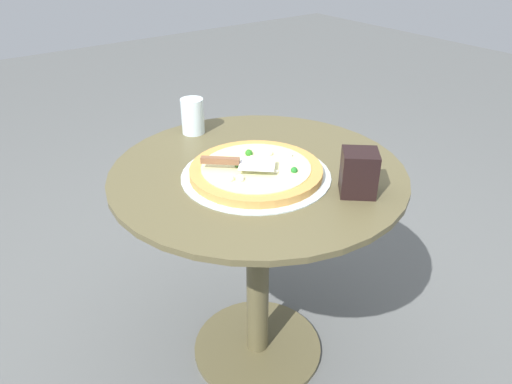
{
  "coord_description": "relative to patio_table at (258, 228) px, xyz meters",
  "views": [
    {
      "loc": [
        -0.78,
        -1.02,
        1.42
      ],
      "look_at": [
        -0.03,
        -0.03,
        0.7
      ],
      "focal_mm": 34.02,
      "sensor_mm": 36.0,
      "label": 1
    }
  ],
  "objects": [
    {
      "name": "pizza_server",
      "position": [
        -0.08,
        -0.01,
        0.27
      ],
      "size": [
        0.19,
        0.18,
        0.02
      ],
      "color": "silver",
      "rests_on": "pizza_on_tray"
    },
    {
      "name": "drinking_cup",
      "position": [
        -0.01,
        0.35,
        0.27
      ],
      "size": [
        0.08,
        0.08,
        0.12
      ],
      "primitive_type": "cylinder",
      "color": "white",
      "rests_on": "patio_table"
    },
    {
      "name": "pizza_on_tray",
      "position": [
        -0.03,
        -0.03,
        0.23
      ],
      "size": [
        0.43,
        0.43,
        0.05
      ],
      "color": "silver",
      "rests_on": "patio_table"
    },
    {
      "name": "ground_plane",
      "position": [
        0.0,
        0.0,
        -0.55
      ],
      "size": [
        10.0,
        10.0,
        0.0
      ],
      "primitive_type": "plane",
      "color": "#5A5C5B"
    },
    {
      "name": "napkin_dispenser",
      "position": [
        0.13,
        -0.27,
        0.27
      ],
      "size": [
        0.13,
        0.13,
        0.12
      ],
      "primitive_type": "cube",
      "rotation": [
        0.0,
        0.0,
        5.56
      ],
      "color": "black",
      "rests_on": "patio_table"
    },
    {
      "name": "patio_table",
      "position": [
        0.0,
        0.0,
        0.0
      ],
      "size": [
        0.88,
        0.88,
        0.76
      ],
      "color": "brown",
      "rests_on": "ground"
    }
  ]
}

